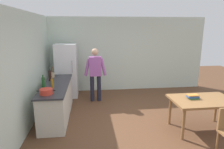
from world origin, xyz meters
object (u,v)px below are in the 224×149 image
refrigerator (67,71)px  utensil_jar (53,75)px  bottle_oil_amber (52,83)px  book_stack (193,97)px  bottle_wine_green (43,83)px  cooking_pot (46,92)px  dining_table (203,102)px  bottle_wine_dark (50,76)px  person (95,71)px

refrigerator → utensil_jar: (-0.31, -0.85, 0.08)m
bottle_oil_amber → book_stack: (3.22, -0.70, -0.22)m
refrigerator → book_stack: size_ratio=7.22×
bottle_wine_green → cooking_pot: bearing=-71.2°
bottle_oil_amber → cooking_pot: bearing=-96.8°
utensil_jar → cooking_pot: bearing=-85.3°
refrigerator → bottle_oil_amber: bearing=-93.9°
dining_table → bottle_oil_amber: bottle_oil_amber is taller
bottle_wine_dark → book_stack: bottle_wine_dark is taller
bottle_oil_amber → book_stack: bearing=-12.3°
dining_table → cooking_pot: 3.51m
person → bottle_oil_amber: size_ratio=6.07×
dining_table → bottle_wine_dark: bearing=157.8°
refrigerator → bottle_oil_amber: (-0.13, -1.93, 0.12)m
bottle_wine_green → book_stack: 3.49m
person → bottle_oil_amber: bearing=-128.1°
bottle_oil_amber → refrigerator: bearing=86.1°
bottle_wine_green → bottle_wine_dark: 0.73m
utensil_jar → bottle_wine_green: bearing=-90.9°
refrigerator → cooking_pot: refrigerator is taller
person → book_stack: (2.14, -2.08, -0.18)m
dining_table → bottle_wine_green: size_ratio=4.12×
refrigerator → bottle_wine_dark: 1.28m
bottle_wine_green → bottle_wine_dark: same height
utensil_jar → refrigerator: bearing=70.1°
refrigerator → person: refrigerator is taller
person → dining_table: size_ratio=1.21×
bottle_wine_dark → bottle_oil_amber: 0.72m
refrigerator → bottle_wine_green: (-0.33, -1.96, 0.15)m
person → bottle_wine_green: 1.90m
bottle_wine_green → utensil_jar: bearing=89.1°
person → utensil_jar: bearing=-166.6°
utensil_jar → book_stack: (3.40, -1.78, -0.18)m
cooking_pot → utensil_jar: 1.53m
refrigerator → cooking_pot: (-0.18, -2.38, 0.06)m
refrigerator → bottle_wine_green: refrigerator is taller
utensil_jar → bottle_wine_dark: bottle_wine_dark is taller
person → bottle_wine_dark: 1.43m
bottle_oil_amber → person: bearing=51.9°
person → bottle_wine_green: (-1.28, -1.41, 0.07)m
dining_table → bottle_wine_dark: size_ratio=4.12×
person → bottle_wine_dark: bearing=-151.8°
bottle_wine_dark → book_stack: (3.40, -1.40, -0.25)m
bottle_wine_green → bottle_wine_dark: bearing=88.7°
refrigerator → utensil_jar: refrigerator is taller
dining_table → refrigerator: bearing=140.7°
refrigerator → utensil_jar: bearing=-109.9°
bottle_wine_green → bottle_wine_dark: size_ratio=1.00×
person → bottle_oil_amber: 1.75m
refrigerator → bottle_wine_green: bearing=-99.4°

